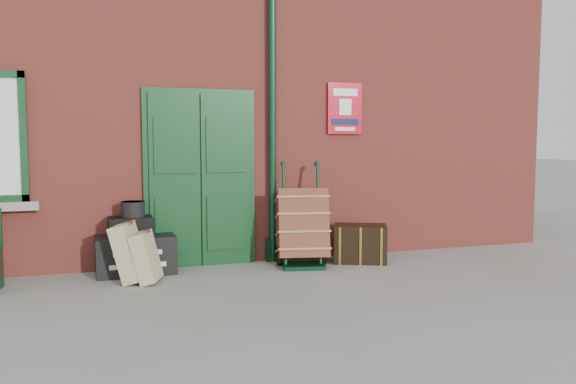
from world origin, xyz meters
name	(u,v)px	position (x,y,z in m)	size (l,w,h in m)	color
ground	(252,292)	(0.00, 0.00, 0.00)	(80.00, 80.00, 0.00)	gray
station_building	(198,107)	(0.00, 3.49, 2.16)	(10.30, 4.30, 4.36)	#AE4438
houdini_trunk	(136,255)	(-1.13, 1.25, 0.23)	(0.93, 0.51, 0.46)	black
strongbox	(131,226)	(-1.18, 1.25, 0.58)	(0.51, 0.37, 0.23)	black
hatbox	(133,209)	(-1.15, 1.25, 0.79)	(0.28, 0.28, 0.19)	black
suitcase_back	(129,252)	(-1.22, 0.86, 0.34)	(0.19, 0.47, 0.66)	tan
suitcase_front	(146,257)	(-1.04, 0.76, 0.29)	(0.17, 0.42, 0.56)	tan
porter_trolley	(302,226)	(0.94, 1.06, 0.51)	(0.76, 0.80, 1.31)	black
dark_trunk	(360,243)	(1.74, 1.02, 0.25)	(0.68, 0.45, 0.49)	black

